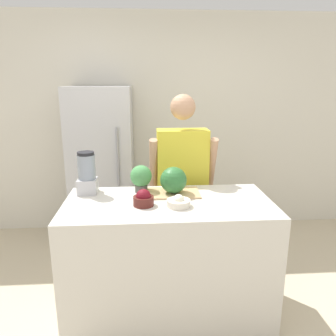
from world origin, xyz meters
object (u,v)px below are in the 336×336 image
object	(u,v)px
person	(182,186)
bowl_cherries	(143,199)
bowl_cream	(179,202)
refrigerator	(102,166)
blender	(87,174)
watermelon	(173,180)
potted_plant	(141,177)

from	to	relation	value
person	bowl_cherries	xyz separation A→B (m)	(-0.35, -0.65, 0.12)
person	bowl_cherries	world-z (taller)	person
person	bowl_cream	size ratio (longest dim) A/B	10.07
refrigerator	blender	bearing A→B (deg)	-88.68
refrigerator	bowl_cream	world-z (taller)	refrigerator
person	bowl_cherries	size ratio (longest dim) A/B	11.55
person	watermelon	size ratio (longest dim) A/B	8.18
refrigerator	person	distance (m)	1.12
blender	potted_plant	world-z (taller)	blender
refrigerator	bowl_cream	size ratio (longest dim) A/B	10.39
person	bowl_cream	bearing A→B (deg)	-98.52
bowl_cherries	watermelon	bearing A→B (deg)	43.28
refrigerator	blender	xyz separation A→B (m)	(0.03, -1.11, 0.23)
bowl_cream	blender	distance (m)	0.78
person	watermelon	world-z (taller)	person
refrigerator	person	xyz separation A→B (m)	(0.82, -0.76, -0.01)
refrigerator	person	world-z (taller)	refrigerator
bowl_cherries	bowl_cream	distance (m)	0.25
person	potted_plant	size ratio (longest dim) A/B	7.73
bowl_cream	potted_plant	bearing A→B (deg)	128.65
person	potted_plant	xyz separation A→B (m)	(-0.37, -0.34, 0.20)
blender	potted_plant	distance (m)	0.43
bowl_cream	blender	xyz separation A→B (m)	(-0.70, 0.34, 0.13)
watermelon	potted_plant	xyz separation A→B (m)	(-0.26, 0.08, 0.00)
refrigerator	bowl_cream	bearing A→B (deg)	-63.46
refrigerator	potted_plant	distance (m)	1.21
refrigerator	person	bearing A→B (deg)	-42.81
bowl_cream	blender	bearing A→B (deg)	154.18
refrigerator	watermelon	size ratio (longest dim) A/B	8.44
bowl_cherries	blender	distance (m)	0.55
refrigerator	bowl_cherries	distance (m)	1.49
watermelon	bowl_cream	bearing A→B (deg)	-86.72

